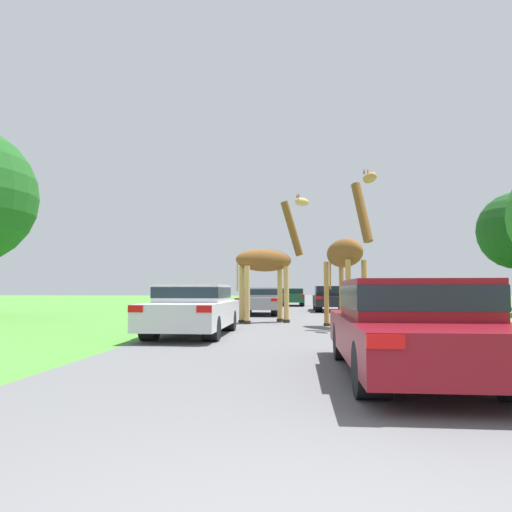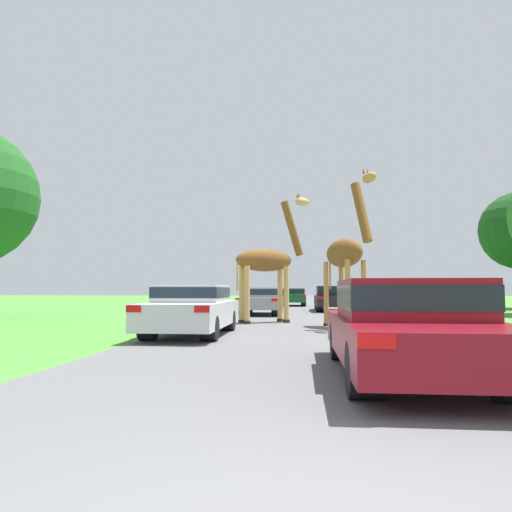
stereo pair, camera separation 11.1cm
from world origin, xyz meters
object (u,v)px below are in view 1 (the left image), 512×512
object	(u,v)px
car_queue_left	(261,300)
giraffe_companion	(347,254)
car_lead_maroon	(411,324)
car_queue_right	(292,296)
car_verge_right	(194,308)
car_far_ahead	(331,297)
giraffe_near_road	(268,262)

from	to	relation	value
car_queue_left	giraffe_companion	bearing A→B (deg)	-64.98
car_lead_maroon	car_queue_right	world-z (taller)	car_lead_maroon
car_queue_left	car_verge_right	xyz separation A→B (m)	(-0.94, -9.51, 0.01)
car_lead_maroon	car_verge_right	distance (m)	6.55
car_far_ahead	giraffe_companion	bearing A→B (deg)	-91.36
giraffe_companion	giraffe_near_road	bearing A→B (deg)	-63.61
car_far_ahead	car_verge_right	xyz separation A→B (m)	(-4.39, -13.32, -0.04)
car_lead_maroon	car_queue_left	world-z (taller)	car_lead_maroon
giraffe_companion	car_verge_right	size ratio (longest dim) A/B	1.06
giraffe_companion	car_lead_maroon	distance (m)	7.86
car_queue_right	car_queue_left	world-z (taller)	car_queue_left
car_queue_left	car_verge_right	world-z (taller)	car_verge_right
car_queue_right	car_queue_left	size ratio (longest dim) A/B	0.98
giraffe_companion	car_verge_right	world-z (taller)	giraffe_companion
giraffe_near_road	car_verge_right	bearing A→B (deg)	-47.98
giraffe_companion	car_queue_left	bearing A→B (deg)	-93.13
giraffe_near_road	giraffe_companion	size ratio (longest dim) A/B	1.00
giraffe_near_road	giraffe_companion	distance (m)	3.11
car_lead_maroon	car_far_ahead	xyz separation A→B (m)	(0.22, 18.37, 0.02)
car_lead_maroon	car_verge_right	world-z (taller)	car_lead_maroon
car_lead_maroon	car_queue_right	bearing A→B (deg)	94.32
car_verge_right	car_far_ahead	bearing A→B (deg)	71.75
car_queue_right	car_far_ahead	bearing A→B (deg)	-73.70
car_far_ahead	car_lead_maroon	bearing A→B (deg)	-90.70
giraffe_near_road	car_queue_left	bearing A→B (deg)	159.46
car_verge_right	car_lead_maroon	bearing A→B (deg)	-50.50
car_lead_maroon	car_far_ahead	distance (m)	18.37
giraffe_near_road	car_far_ahead	distance (m)	9.39
giraffe_near_road	car_queue_right	distance (m)	16.36
giraffe_companion	car_queue_right	distance (m)	18.26
giraffe_near_road	car_queue_right	xyz separation A→B (m)	(0.61, 16.29, -1.44)
car_queue_right	car_far_ahead	world-z (taller)	car_far_ahead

